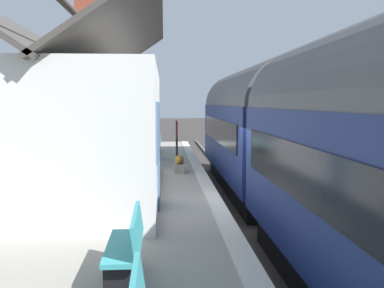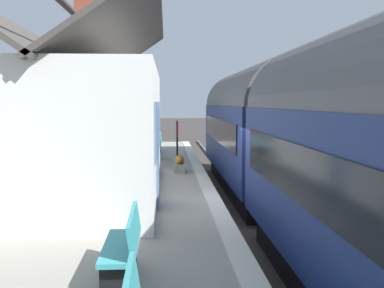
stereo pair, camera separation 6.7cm
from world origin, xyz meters
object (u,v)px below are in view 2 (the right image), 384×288
station_building (79,128)px  planter_bench_left (179,164)px  bench_mid_platform (125,245)px  bench_near_building (157,146)px  planter_under_sign (73,147)px  bench_platform_end (158,141)px  station_sign_board (177,131)px  train (298,139)px

station_building → planter_bench_left: 4.43m
station_building → bench_mid_platform: station_building is taller
bench_near_building → planter_under_sign: bearing=98.2°
station_building → bench_near_building: station_building is taller
bench_platform_end → planter_bench_left: (-6.02, -0.78, -0.22)m
station_sign_board → bench_platform_end: bearing=11.2°
bench_near_building → station_sign_board: (-1.54, -0.78, 0.71)m
train → bench_near_building: (7.49, 3.55, -0.87)m
bench_mid_platform → bench_platform_end: bearing=-0.6°
bench_mid_platform → planter_bench_left: size_ratio=1.69×
station_building → station_sign_board: bearing=-24.7°
train → bench_near_building: bearing=25.4°
bench_platform_end → station_sign_board: size_ratio=0.89×
station_building → planter_under_sign: (6.58, 1.48, -1.12)m
bench_mid_platform → planter_under_sign: 12.65m
train → planter_bench_left: size_ratio=24.47×
station_building → planter_bench_left: bearing=-37.2°
station_building → planter_under_sign: bearing=12.7°
station_sign_board → bench_mid_platform: bearing=175.3°
train → station_sign_board: train is taller
station_building → station_sign_board: size_ratio=5.23×
planter_under_sign → bench_mid_platform: bearing=-165.9°
bench_near_building → planter_under_sign: (-0.46, 3.22, 0.02)m
bench_near_building → station_sign_board: size_ratio=0.90×
planter_under_sign → bench_platform_end: bearing=-49.3°
bench_near_building → bench_mid_platform: size_ratio=1.01×
station_building → planter_bench_left: station_building is taller
station_building → planter_under_sign: station_building is taller
station_building → bench_near_building: (7.04, -1.74, -1.15)m
bench_platform_end → planter_under_sign: planter_under_sign is taller
station_sign_board → station_building: bearing=155.3°
train → bench_platform_end: bearing=19.8°
bench_near_building → bench_platform_end: bearing=-0.5°
bench_near_building → bench_platform_end: (2.33, -0.02, 0.00)m
planter_bench_left → planter_under_sign: bearing=51.3°
train → station_building: 5.32m
bench_mid_platform → station_sign_board: (11.18, -0.92, 0.71)m
bench_near_building → planter_bench_left: bench_near_building is taller
bench_platform_end → planter_under_sign: 4.28m
train → bench_near_building: size_ratio=14.39×
station_building → bench_platform_end: bearing=-10.6°
bench_platform_end → station_sign_board: 4.01m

